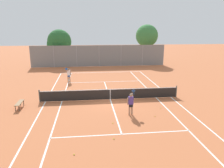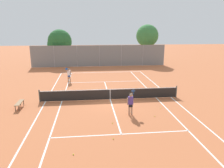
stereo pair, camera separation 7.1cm
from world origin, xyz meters
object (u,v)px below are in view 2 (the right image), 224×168
object	(u,v)px
player_far_left	(69,74)
courtside_bench	(19,103)
loose_tennis_ball_0	(80,100)
loose_tennis_ball_1	(155,116)
loose_tennis_ball_3	(113,139)
tennis_net	(110,94)
loose_tennis_ball_4	(73,154)
loose_tennis_ball_2	(161,108)
tree_behind_left	(59,42)
player_near_side	(131,103)
tree_behind_right	(147,36)
loose_tennis_ball_5	(112,123)

from	to	relation	value
player_far_left	courtside_bench	distance (m)	8.55
loose_tennis_ball_0	loose_tennis_ball_1	distance (m)	6.79
loose_tennis_ball_1	loose_tennis_ball_3	xyz separation A→B (m)	(-3.28, -2.87, 0.00)
tennis_net	loose_tennis_ball_4	xyz separation A→B (m)	(-2.67, -8.28, -0.48)
loose_tennis_ball_2	tree_behind_left	size ratio (longest dim) A/B	0.01
player_far_left	loose_tennis_ball_1	bearing A→B (deg)	-57.75
player_near_side	loose_tennis_ball_1	xyz separation A→B (m)	(1.66, -0.50, -0.89)
loose_tennis_ball_3	tree_behind_left	bearing A→B (deg)	102.88
loose_tennis_ball_0	tree_behind_left	world-z (taller)	tree_behind_left
loose_tennis_ball_1	tree_behind_right	distance (m)	24.74
loose_tennis_ball_3	tree_behind_right	distance (m)	28.35
loose_tennis_ball_3	loose_tennis_ball_5	size ratio (longest dim) A/B	1.00
player_far_left	loose_tennis_ball_5	xyz separation A→B (m)	(3.68, -11.54, -0.89)
tree_behind_right	loose_tennis_ball_2	bearing A→B (deg)	-102.06
tennis_net	tree_behind_right	xyz separation A→B (m)	(8.40, 19.57, 4.07)
player_far_left	loose_tennis_ball_2	world-z (taller)	player_far_left
tennis_net	loose_tennis_ball_2	distance (m)	4.49
loose_tennis_ball_3	tennis_net	bearing A→B (deg)	85.59
tennis_net	loose_tennis_ball_1	distance (m)	4.94
tennis_net	loose_tennis_ball_1	size ratio (longest dim) A/B	181.82
tennis_net	loose_tennis_ball_2	bearing A→B (deg)	-34.70
player_near_side	loose_tennis_ball_2	size ratio (longest dim) A/B	26.88
loose_tennis_ball_1	tree_behind_right	xyz separation A→B (m)	(5.65, 23.66, 4.55)
loose_tennis_ball_0	loose_tennis_ball_2	size ratio (longest dim) A/B	1.00
player_near_side	tree_behind_left	world-z (taller)	tree_behind_left
loose_tennis_ball_1	loose_tennis_ball_4	distance (m)	6.85
loose_tennis_ball_3	tree_behind_left	xyz separation A→B (m)	(-6.00, 26.23, 3.65)
loose_tennis_ball_0	loose_tennis_ball_2	bearing A→B (deg)	-23.00
player_near_side	courtside_bench	world-z (taller)	player_near_side
tree_behind_right	loose_tennis_ball_1	bearing A→B (deg)	-103.44
player_far_left	loose_tennis_ball_4	world-z (taller)	player_far_left
loose_tennis_ball_1	tree_behind_left	size ratio (longest dim) A/B	0.01
courtside_bench	tree_behind_right	xyz separation A→B (m)	(15.62, 20.84, 4.17)
loose_tennis_ball_0	loose_tennis_ball_1	bearing A→B (deg)	-38.20
player_near_side	loose_tennis_ball_3	bearing A→B (deg)	-115.76
tennis_net	player_near_side	bearing A→B (deg)	-73.06
player_far_left	loose_tennis_ball_5	size ratio (longest dim) A/B	26.88
loose_tennis_ball_2	courtside_bench	distance (m)	10.97
player_far_left	loose_tennis_ball_4	bearing A→B (deg)	-84.81
courtside_bench	player_near_side	bearing A→B (deg)	-15.58
loose_tennis_ball_0	loose_tennis_ball_5	distance (m)	5.47
loose_tennis_ball_4	courtside_bench	world-z (taller)	courtside_bench
loose_tennis_ball_5	loose_tennis_ball_3	bearing A→B (deg)	-95.14
tennis_net	loose_tennis_ball_5	distance (m)	4.92
loose_tennis_ball_0	loose_tennis_ball_2	xyz separation A→B (m)	(6.26, -2.66, 0.00)
loose_tennis_ball_4	loose_tennis_ball_5	size ratio (longest dim) A/B	1.00
tennis_net	player_far_left	distance (m)	7.79
tennis_net	loose_tennis_ball_2	size ratio (longest dim) A/B	181.82
tree_behind_right	courtside_bench	bearing A→B (deg)	-126.85
loose_tennis_ball_1	loose_tennis_ball_3	world-z (taller)	same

